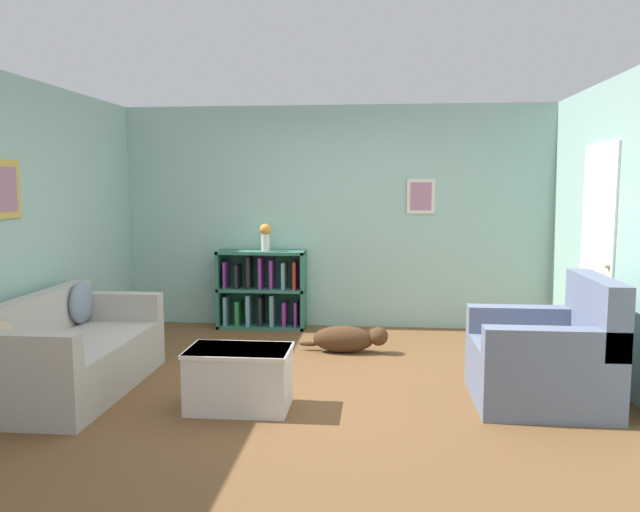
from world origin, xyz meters
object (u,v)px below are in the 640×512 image
(couch, at_px, (70,355))
(bookshelf, at_px, (262,291))
(vase, at_px, (266,236))
(recliner_chair, at_px, (547,359))
(coffee_table, at_px, (239,377))
(dog, at_px, (348,339))

(couch, height_order, bookshelf, bookshelf)
(vase, bearing_deg, recliner_chair, -41.16)
(recliner_chair, distance_m, coffee_table, 2.37)
(recliner_chair, distance_m, dog, 2.08)
(dog, xyz_separation_m, vase, (-1.02, 1.00, 0.95))
(recliner_chair, relative_size, dog, 1.10)
(bookshelf, height_order, dog, bookshelf)
(couch, relative_size, coffee_table, 2.26)
(bookshelf, bearing_deg, coffee_table, -82.85)
(coffee_table, xyz_separation_m, vase, (-0.28, 2.65, 0.85))
(couch, xyz_separation_m, vase, (1.20, 2.37, 0.79))
(coffee_table, height_order, dog, coffee_table)
(couch, bearing_deg, recliner_chair, 1.17)
(bookshelf, relative_size, coffee_table, 1.32)
(dog, bearing_deg, vase, 135.58)
(coffee_table, bearing_deg, vase, 96.02)
(recliner_chair, bearing_deg, coffee_table, -171.41)
(recliner_chair, bearing_deg, dog, 141.09)
(bookshelf, height_order, recliner_chair, recliner_chair)
(recliner_chair, xyz_separation_m, dog, (-1.61, 1.30, -0.21))
(recliner_chair, distance_m, vase, 3.57)
(recliner_chair, bearing_deg, bookshelf, 139.20)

